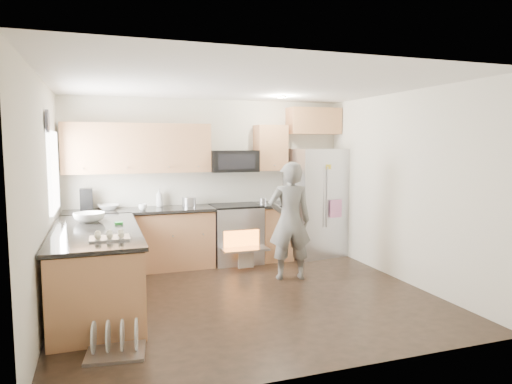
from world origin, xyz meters
name	(u,v)px	position (x,y,z in m)	size (l,w,h in m)	color
ground	(247,297)	(0.00, 0.00, 0.00)	(4.50, 4.50, 0.00)	black
room_shell	(244,162)	(-0.04, 0.02, 1.67)	(4.54, 4.04, 2.62)	beige
back_cabinet_run	(176,205)	(-0.59, 1.75, 0.96)	(4.45, 0.64, 2.50)	#B37147
peninsula	(97,268)	(-1.75, 0.25, 0.46)	(0.96, 2.36, 1.04)	#B37147
stove_range	(236,220)	(0.35, 1.69, 0.68)	(0.76, 0.97, 1.79)	#B7B7BC
refrigerator	(316,202)	(1.77, 1.70, 0.91)	(0.98, 0.81, 1.81)	#B7B7BC
person	(290,221)	(0.81, 0.56, 0.82)	(0.60, 0.39, 1.65)	slate
dish_rack	(116,345)	(-1.60, -1.09, 0.09)	(0.56, 0.47, 0.32)	#B7B7BC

